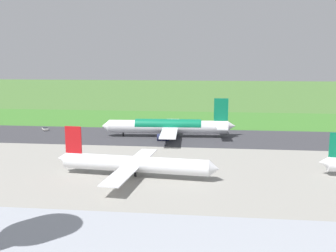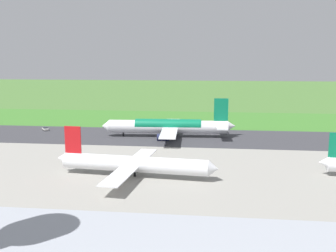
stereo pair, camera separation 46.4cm
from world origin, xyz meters
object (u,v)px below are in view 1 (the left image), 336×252
Objects in this scene: service_truck_baggage at (334,152)px; no_stopping_sign at (227,119)px; airliner_parked_mid at (134,164)px; airliner_main at (169,126)px; traffic_cone_orange at (216,123)px; service_car_followme at (45,129)px.

no_stopping_sign is at bearing -64.08° from service_truck_baggage.
airliner_parked_mid is 7.27× the size of service_truck_baggage.
airliner_parked_mid is (3.50, 53.79, -0.77)m from airliner_main.
airliner_main reaches higher than traffic_cone_orange.
traffic_cone_orange is at bearing -104.39° from airliner_parked_mid.
airliner_main reaches higher than no_stopping_sign.
airliner_main is 8.74× the size of service_truck_baggage.
no_stopping_sign is (-28.21, -94.23, -2.01)m from airliner_parked_mid.
traffic_cone_orange is at bearing 44.32° from no_stopping_sign.
airliner_parked_mid is at bearing 25.21° from service_truck_baggage.
service_truck_baggage is 73.24m from no_stopping_sign.
airliner_parked_mid reaches higher than traffic_cone_orange.
airliner_main reaches higher than service_car_followme.
airliner_main is at bearing 58.57° from no_stopping_sign.
service_truck_baggage is at bearing 155.85° from airliner_main.
no_stopping_sign is (-24.71, -40.44, -2.77)m from airliner_main.
no_stopping_sign is 4.85× the size of traffic_cone_orange.
airliner_parked_mid is 10.21× the size of service_car_followme.
airliner_main is at bearing 61.22° from traffic_cone_orange.
traffic_cone_orange is (-22.83, -88.97, -3.31)m from airliner_parked_mid.
airliner_main reaches higher than airliner_parked_mid.
service_car_followme is 86.86m from no_stopping_sign.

